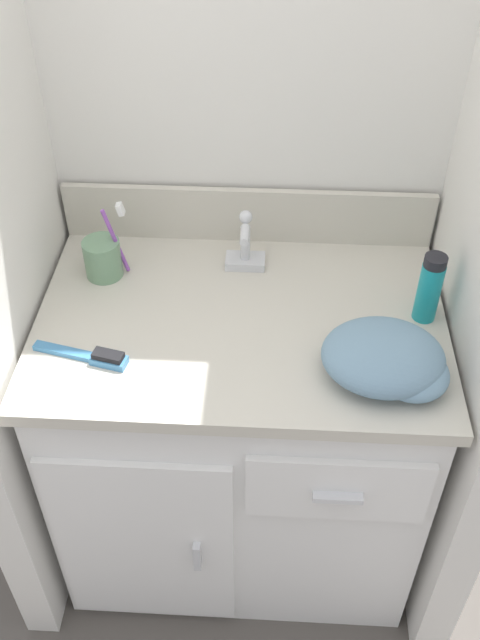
{
  "coord_description": "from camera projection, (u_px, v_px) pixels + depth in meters",
  "views": [
    {
      "loc": [
        0.06,
        -1.12,
        1.8
      ],
      "look_at": [
        0.0,
        -0.03,
        0.81
      ],
      "focal_mm": 40.0,
      "sensor_mm": 36.0,
      "label": 1
    }
  ],
  "objects": [
    {
      "name": "toothbrush_cup",
      "position": [
        103.0,
        258.0,
        1.58
      ],
      "size": [
        0.1,
        0.08,
        0.18
      ],
      "color": "gray",
      "rests_on": "vanity"
    },
    {
      "name": "backsplash",
      "position": [
        248.0,
        215.0,
        1.67
      ],
      "size": [
        0.87,
        0.02,
        0.14
      ],
      "color": "beige",
      "rests_on": "vanity"
    },
    {
      "name": "wall_back",
      "position": [
        250.0,
        109.0,
        1.56
      ],
      "size": [
        1.05,
        0.08,
        2.2
      ],
      "primitive_type": "cube",
      "color": "silver",
      "rests_on": "ground_plane"
    },
    {
      "name": "sink_faucet",
      "position": [
        245.0,
        248.0,
        1.61
      ],
      "size": [
        0.09,
        0.09,
        0.14
      ],
      "color": "silver",
      "rests_on": "vanity"
    },
    {
      "name": "hairbrush",
      "position": [
        93.0,
        356.0,
        1.41
      ],
      "size": [
        0.2,
        0.07,
        0.03
      ],
      "rotation": [
        0.0,
        0.0,
        -0.23
      ],
      "color": "teal",
      "rests_on": "vanity"
    },
    {
      "name": "shaving_cream_can",
      "position": [
        430.0,
        288.0,
        1.46
      ],
      "size": [
        0.05,
        0.05,
        0.16
      ],
      "color": "teal",
      "rests_on": "vanity"
    },
    {
      "name": "hand_towel",
      "position": [
        389.0,
        360.0,
        1.35
      ],
      "size": [
        0.24,
        0.21,
        0.09
      ],
      "color": "#6B8EA8",
      "rests_on": "vanity"
    },
    {
      "name": "ground_plane",
      "position": [
        241.0,
        524.0,
        2.04
      ],
      "size": [
        6.0,
        6.0,
        0.0
      ],
      "primitive_type": "plane",
      "color": "#4C4742"
    },
    {
      "name": "vanity",
      "position": [
        240.0,
        433.0,
        1.76
      ],
      "size": [
        0.87,
        0.61,
        0.79
      ],
      "color": "white",
      "rests_on": "ground_plane"
    }
  ]
}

